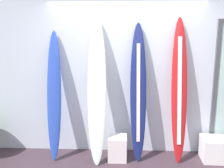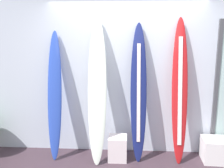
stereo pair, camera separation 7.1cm
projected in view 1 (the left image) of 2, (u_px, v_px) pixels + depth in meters
wall_back at (126, 70)px, 4.22m from camera, size 7.20×0.20×2.80m
surfboard_cobalt at (54, 97)px, 4.01m from camera, size 0.25×0.47×2.06m
surfboard_ivory at (97, 92)px, 3.90m from camera, size 0.31×0.56×2.25m
surfboard_navy at (138, 93)px, 3.95m from camera, size 0.27×0.41×2.18m
surfboard_crimson at (179, 92)px, 3.91m from camera, size 0.25×0.43×2.26m
display_block_left at (117, 148)px, 4.04m from camera, size 0.29×0.29×0.39m
display_block_center at (214, 149)px, 4.03m from camera, size 0.40×0.40×0.37m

